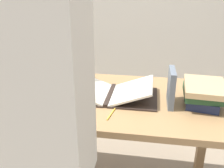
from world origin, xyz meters
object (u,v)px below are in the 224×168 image
(book_stack_tall, at_px, (204,93))
(person_reader, at_px, (36,167))
(reading_lamp, at_px, (61,31))
(coffee_mug, at_px, (84,81))
(book_standing_upright, at_px, (171,87))
(open_book, at_px, (110,92))
(pencil, at_px, (112,113))

(book_stack_tall, height_order, person_reader, person_reader)
(reading_lamp, bearing_deg, book_stack_tall, -9.93)
(coffee_mug, bearing_deg, book_standing_upright, -16.56)
(book_stack_tall, height_order, coffee_mug, book_stack_tall)
(reading_lamp, height_order, coffee_mug, reading_lamp)
(open_book, xyz_separation_m, pencil, (0.05, -0.21, -0.03))
(reading_lamp, bearing_deg, person_reader, -76.45)
(coffee_mug, relative_size, pencil, 0.58)
(open_book, bearing_deg, pencil, -77.16)
(book_standing_upright, bearing_deg, open_book, 171.94)
(open_book, relative_size, coffee_mug, 6.53)
(pencil, xyz_separation_m, person_reader, (-0.16, -0.52, 0.07))
(coffee_mug, xyz_separation_m, person_reader, (0.07, -0.84, 0.03))
(open_book, bearing_deg, book_standing_upright, -7.44)
(coffee_mug, bearing_deg, book_stack_tall, -10.46)
(book_standing_upright, bearing_deg, pencil, -152.40)
(book_standing_upright, distance_m, reading_lamp, 0.74)
(reading_lamp, bearing_deg, open_book, -21.87)
(book_stack_tall, relative_size, reading_lamp, 0.70)
(reading_lamp, xyz_separation_m, pencil, (0.37, -0.33, -0.35))
(book_stack_tall, height_order, book_standing_upright, book_standing_upright)
(open_book, relative_size, pencil, 3.79)
(coffee_mug, bearing_deg, pencil, -53.71)
(book_standing_upright, distance_m, coffee_mug, 0.56)
(open_book, distance_m, coffee_mug, 0.22)
(coffee_mug, relative_size, person_reader, 0.05)
(book_stack_tall, xyz_separation_m, person_reader, (-0.64, -0.71, 0.01))
(open_book, relative_size, book_standing_upright, 2.76)
(book_stack_tall, distance_m, reading_lamp, 0.91)
(pencil, distance_m, person_reader, 0.55)
(reading_lamp, bearing_deg, coffee_mug, -7.12)
(person_reader, bearing_deg, reading_lamp, -76.45)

